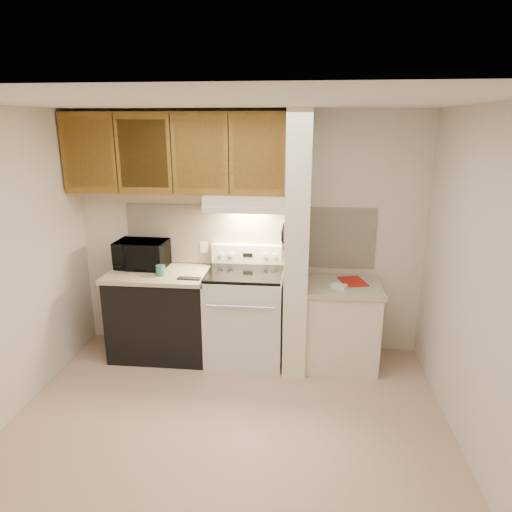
# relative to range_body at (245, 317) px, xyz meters

# --- Properties ---
(floor) EXTENTS (3.60, 3.60, 0.00)m
(floor) POSITION_rel_range_body_xyz_m (0.00, -1.16, -0.46)
(floor) COLOR tan
(floor) RESTS_ON ground
(ceiling) EXTENTS (3.60, 3.60, 0.00)m
(ceiling) POSITION_rel_range_body_xyz_m (0.00, -1.16, 2.04)
(ceiling) COLOR white
(ceiling) RESTS_ON wall_back
(wall_back) EXTENTS (3.60, 2.50, 0.02)m
(wall_back) POSITION_rel_range_body_xyz_m (0.00, 0.34, 0.79)
(wall_back) COLOR beige
(wall_back) RESTS_ON floor
(wall_right) EXTENTS (0.02, 3.00, 2.50)m
(wall_right) POSITION_rel_range_body_xyz_m (1.80, -1.16, 0.79)
(wall_right) COLOR beige
(wall_right) RESTS_ON floor
(backsplash) EXTENTS (2.60, 0.02, 0.63)m
(backsplash) POSITION_rel_range_body_xyz_m (0.00, 0.33, 0.78)
(backsplash) COLOR white
(backsplash) RESTS_ON wall_back
(range_body) EXTENTS (0.76, 0.65, 0.92)m
(range_body) POSITION_rel_range_body_xyz_m (0.00, 0.00, 0.00)
(range_body) COLOR silver
(range_body) RESTS_ON floor
(oven_window) EXTENTS (0.50, 0.01, 0.30)m
(oven_window) POSITION_rel_range_body_xyz_m (0.00, -0.32, 0.04)
(oven_window) COLOR black
(oven_window) RESTS_ON range_body
(oven_handle) EXTENTS (0.65, 0.02, 0.02)m
(oven_handle) POSITION_rel_range_body_xyz_m (0.00, -0.35, 0.26)
(oven_handle) COLOR silver
(oven_handle) RESTS_ON range_body
(cooktop) EXTENTS (0.74, 0.64, 0.03)m
(cooktop) POSITION_rel_range_body_xyz_m (0.00, 0.00, 0.48)
(cooktop) COLOR black
(cooktop) RESTS_ON range_body
(range_backguard) EXTENTS (0.76, 0.08, 0.20)m
(range_backguard) POSITION_rel_range_body_xyz_m (0.00, 0.28, 0.59)
(range_backguard) COLOR silver
(range_backguard) RESTS_ON range_body
(range_display) EXTENTS (0.10, 0.01, 0.04)m
(range_display) POSITION_rel_range_body_xyz_m (0.00, 0.24, 0.59)
(range_display) COLOR black
(range_display) RESTS_ON range_backguard
(range_knob_left_outer) EXTENTS (0.05, 0.02, 0.05)m
(range_knob_left_outer) POSITION_rel_range_body_xyz_m (-0.28, 0.24, 0.59)
(range_knob_left_outer) COLOR silver
(range_knob_left_outer) RESTS_ON range_backguard
(range_knob_left_inner) EXTENTS (0.05, 0.02, 0.05)m
(range_knob_left_inner) POSITION_rel_range_body_xyz_m (-0.18, 0.24, 0.59)
(range_knob_left_inner) COLOR silver
(range_knob_left_inner) RESTS_ON range_backguard
(range_knob_right_inner) EXTENTS (0.05, 0.02, 0.05)m
(range_knob_right_inner) POSITION_rel_range_body_xyz_m (0.18, 0.24, 0.59)
(range_knob_right_inner) COLOR silver
(range_knob_right_inner) RESTS_ON range_backguard
(range_knob_right_outer) EXTENTS (0.05, 0.02, 0.05)m
(range_knob_right_outer) POSITION_rel_range_body_xyz_m (0.28, 0.24, 0.59)
(range_knob_right_outer) COLOR silver
(range_knob_right_outer) RESTS_ON range_backguard
(dishwasher_front) EXTENTS (1.00, 0.63, 0.87)m
(dishwasher_front) POSITION_rel_range_body_xyz_m (-0.88, 0.01, -0.03)
(dishwasher_front) COLOR black
(dishwasher_front) RESTS_ON floor
(left_countertop) EXTENTS (1.04, 0.67, 0.04)m
(left_countertop) POSITION_rel_range_body_xyz_m (-0.88, 0.01, 0.43)
(left_countertop) COLOR #BEB094
(left_countertop) RESTS_ON dishwasher_front
(spoon_rest) EXTENTS (0.23, 0.08, 0.02)m
(spoon_rest) POSITION_rel_range_body_xyz_m (-0.52, -0.17, 0.46)
(spoon_rest) COLOR black
(spoon_rest) RESTS_ON left_countertop
(teal_jar) EXTENTS (0.11, 0.11, 0.10)m
(teal_jar) POSITION_rel_range_body_xyz_m (-0.83, -0.09, 0.50)
(teal_jar) COLOR #276D61
(teal_jar) RESTS_ON left_countertop
(outlet) EXTENTS (0.08, 0.01, 0.12)m
(outlet) POSITION_rel_range_body_xyz_m (-0.48, 0.32, 0.64)
(outlet) COLOR beige
(outlet) RESTS_ON backsplash
(microwave) EXTENTS (0.53, 0.37, 0.29)m
(microwave) POSITION_rel_range_body_xyz_m (-1.10, 0.15, 0.59)
(microwave) COLOR black
(microwave) RESTS_ON left_countertop
(partition_pillar) EXTENTS (0.22, 0.70, 2.50)m
(partition_pillar) POSITION_rel_range_body_xyz_m (0.51, -0.01, 0.79)
(partition_pillar) COLOR #F1EACC
(partition_pillar) RESTS_ON floor
(pillar_trim) EXTENTS (0.01, 0.70, 0.04)m
(pillar_trim) POSITION_rel_range_body_xyz_m (0.39, -0.01, 0.84)
(pillar_trim) COLOR brown
(pillar_trim) RESTS_ON partition_pillar
(knife_strip) EXTENTS (0.02, 0.42, 0.04)m
(knife_strip) POSITION_rel_range_body_xyz_m (0.39, -0.06, 0.86)
(knife_strip) COLOR black
(knife_strip) RESTS_ON partition_pillar
(knife_blade_a) EXTENTS (0.01, 0.03, 0.16)m
(knife_blade_a) POSITION_rel_range_body_xyz_m (0.38, -0.22, 0.76)
(knife_blade_a) COLOR silver
(knife_blade_a) RESTS_ON knife_strip
(knife_handle_a) EXTENTS (0.02, 0.02, 0.10)m
(knife_handle_a) POSITION_rel_range_body_xyz_m (0.38, -0.21, 0.91)
(knife_handle_a) COLOR black
(knife_handle_a) RESTS_ON knife_strip
(knife_blade_b) EXTENTS (0.01, 0.04, 0.18)m
(knife_blade_b) POSITION_rel_range_body_xyz_m (0.38, -0.15, 0.75)
(knife_blade_b) COLOR silver
(knife_blade_b) RESTS_ON knife_strip
(knife_handle_b) EXTENTS (0.02, 0.02, 0.10)m
(knife_handle_b) POSITION_rel_range_body_xyz_m (0.38, -0.14, 0.91)
(knife_handle_b) COLOR black
(knife_handle_b) RESTS_ON knife_strip
(knife_blade_c) EXTENTS (0.01, 0.04, 0.20)m
(knife_blade_c) POSITION_rel_range_body_xyz_m (0.38, -0.05, 0.74)
(knife_blade_c) COLOR silver
(knife_blade_c) RESTS_ON knife_strip
(knife_handle_c) EXTENTS (0.02, 0.02, 0.10)m
(knife_handle_c) POSITION_rel_range_body_xyz_m (0.38, -0.07, 0.91)
(knife_handle_c) COLOR black
(knife_handle_c) RESTS_ON knife_strip
(knife_blade_d) EXTENTS (0.01, 0.04, 0.16)m
(knife_blade_d) POSITION_rel_range_body_xyz_m (0.38, 0.02, 0.76)
(knife_blade_d) COLOR silver
(knife_blade_d) RESTS_ON knife_strip
(knife_handle_d) EXTENTS (0.02, 0.02, 0.10)m
(knife_handle_d) POSITION_rel_range_body_xyz_m (0.38, 0.03, 0.91)
(knife_handle_d) COLOR black
(knife_handle_d) RESTS_ON knife_strip
(knife_blade_e) EXTENTS (0.01, 0.04, 0.18)m
(knife_blade_e) POSITION_rel_range_body_xyz_m (0.38, 0.12, 0.75)
(knife_blade_e) COLOR silver
(knife_blade_e) RESTS_ON knife_strip
(knife_handle_e) EXTENTS (0.02, 0.02, 0.10)m
(knife_handle_e) POSITION_rel_range_body_xyz_m (0.38, 0.12, 0.91)
(knife_handle_e) COLOR black
(knife_handle_e) RESTS_ON knife_strip
(oven_mitt) EXTENTS (0.03, 0.10, 0.25)m
(oven_mitt) POSITION_rel_range_body_xyz_m (0.38, 0.17, 0.68)
(oven_mitt) COLOR slate
(oven_mitt) RESTS_ON partition_pillar
(right_cab_base) EXTENTS (0.70, 0.60, 0.81)m
(right_cab_base) POSITION_rel_range_body_xyz_m (0.97, -0.01, -0.06)
(right_cab_base) COLOR beige
(right_cab_base) RESTS_ON floor
(right_countertop) EXTENTS (0.74, 0.64, 0.04)m
(right_countertop) POSITION_rel_range_body_xyz_m (0.97, -0.01, 0.37)
(right_countertop) COLOR #BEB094
(right_countertop) RESTS_ON right_cab_base
(red_folder) EXTENTS (0.29, 0.35, 0.01)m
(red_folder) POSITION_rel_range_body_xyz_m (1.07, 0.09, 0.40)
(red_folder) COLOR #B61E12
(red_folder) RESTS_ON right_countertop
(white_box) EXTENTS (0.16, 0.14, 0.04)m
(white_box) POSITION_rel_range_body_xyz_m (0.92, -0.11, 0.41)
(white_box) COLOR white
(white_box) RESTS_ON right_countertop
(range_hood) EXTENTS (0.78, 0.44, 0.15)m
(range_hood) POSITION_rel_range_body_xyz_m (0.00, 0.12, 1.17)
(range_hood) COLOR beige
(range_hood) RESTS_ON upper_cabinets
(hood_lip) EXTENTS (0.78, 0.04, 0.06)m
(hood_lip) POSITION_rel_range_body_xyz_m (0.00, -0.08, 1.12)
(hood_lip) COLOR beige
(hood_lip) RESTS_ON range_hood
(upper_cabinets) EXTENTS (2.18, 0.33, 0.77)m
(upper_cabinets) POSITION_rel_range_body_xyz_m (-0.69, 0.17, 1.62)
(upper_cabinets) COLOR brown
(upper_cabinets) RESTS_ON wall_back
(cab_door_a) EXTENTS (0.46, 0.01, 0.63)m
(cab_door_a) POSITION_rel_range_body_xyz_m (-1.51, 0.01, 1.62)
(cab_door_a) COLOR brown
(cab_door_a) RESTS_ON upper_cabinets
(cab_gap_a) EXTENTS (0.01, 0.01, 0.73)m
(cab_gap_a) POSITION_rel_range_body_xyz_m (-1.23, 0.01, 1.62)
(cab_gap_a) COLOR black
(cab_gap_a) RESTS_ON upper_cabinets
(cab_door_b) EXTENTS (0.46, 0.01, 0.63)m
(cab_door_b) POSITION_rel_range_body_xyz_m (-0.96, 0.01, 1.62)
(cab_door_b) COLOR brown
(cab_door_b) RESTS_ON upper_cabinets
(cab_gap_b) EXTENTS (0.01, 0.01, 0.73)m
(cab_gap_b) POSITION_rel_range_body_xyz_m (-0.69, 0.01, 1.62)
(cab_gap_b) COLOR black
(cab_gap_b) RESTS_ON upper_cabinets
(cab_door_c) EXTENTS (0.46, 0.01, 0.63)m
(cab_door_c) POSITION_rel_range_body_xyz_m (-0.42, 0.01, 1.62)
(cab_door_c) COLOR brown
(cab_door_c) RESTS_ON upper_cabinets
(cab_gap_c) EXTENTS (0.01, 0.01, 0.73)m
(cab_gap_c) POSITION_rel_range_body_xyz_m (-0.14, 0.01, 1.62)
(cab_gap_c) COLOR black
(cab_gap_c) RESTS_ON upper_cabinets
(cab_door_d) EXTENTS (0.46, 0.01, 0.63)m
(cab_door_d) POSITION_rel_range_body_xyz_m (0.13, 0.01, 1.62)
(cab_door_d) COLOR brown
(cab_door_d) RESTS_ON upper_cabinets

